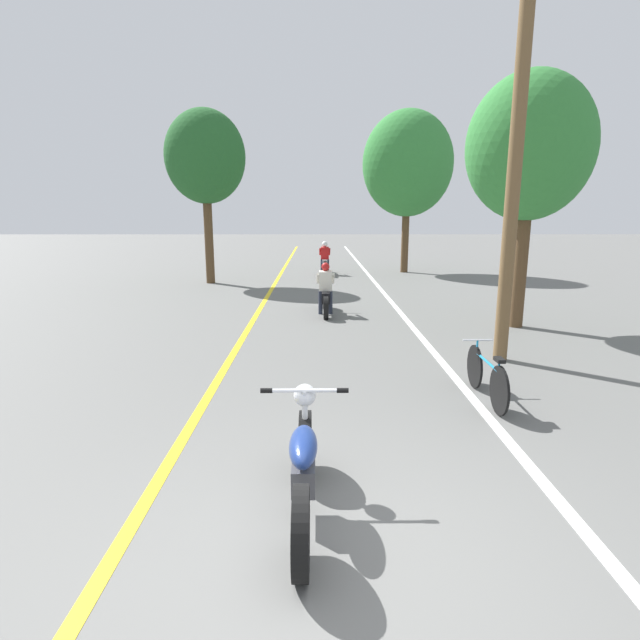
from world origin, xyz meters
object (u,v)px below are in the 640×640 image
object	(u,v)px
roadside_tree_left	(205,158)
motorcycle_foreground	(304,466)
roadside_tree_right_far	(408,164)
bicycle_parked	(486,376)
utility_pole	(516,152)
motorcycle_rider_far	(325,262)
motorcycle_rider_lead	(325,295)
roadside_tree_right_near	(530,148)

from	to	relation	value
roadside_tree_left	motorcycle_foreground	bearing A→B (deg)	-75.29
roadside_tree_right_far	motorcycle_foreground	xyz separation A→B (m)	(-4.04, -18.40, -4.21)
motorcycle_foreground	bicycle_parked	bearing A→B (deg)	47.42
utility_pole	motorcycle_rider_far	bearing A→B (deg)	102.91
roadside_tree_left	motorcycle_foreground	world-z (taller)	roadside_tree_left
utility_pole	motorcycle_foreground	xyz separation A→B (m)	(-3.42, -4.70, -3.13)
roadside_tree_right_far	roadside_tree_left	xyz separation A→B (m)	(-7.95, -3.48, -0.11)
motorcycle_foreground	motorcycle_rider_far	size ratio (longest dim) A/B	0.95
motorcycle_rider_lead	motorcycle_foreground	bearing A→B (deg)	-92.20
motorcycle_foreground	motorcycle_rider_lead	bearing A→B (deg)	87.80
roadside_tree_right_near	bicycle_parked	distance (m)	6.33
roadside_tree_right_near	motorcycle_rider_lead	bearing A→B (deg)	160.66
motorcycle_foreground	motorcycle_rider_lead	distance (m)	8.96
roadside_tree_right_near	roadside_tree_left	world-z (taller)	roadside_tree_left
roadside_tree_right_far	motorcycle_foreground	distance (m)	19.30
utility_pole	motorcycle_foreground	size ratio (longest dim) A/B	3.37
motorcycle_rider_lead	bicycle_parked	size ratio (longest dim) A/B	1.15
motorcycle_foreground	bicycle_parked	xyz separation A→B (m)	(2.50, 2.72, -0.10)
roadside_tree_left	motorcycle_rider_far	xyz separation A→B (m)	(4.38, 2.70, -4.02)
motorcycle_rider_lead	motorcycle_rider_far	xyz separation A→B (m)	(0.12, 8.67, 0.03)
roadside_tree_right_near	bicycle_parked	size ratio (longest dim) A/B	3.30
roadside_tree_right_near	roadside_tree_right_far	distance (m)	11.04
roadside_tree_right_far	bicycle_parked	size ratio (longest dim) A/B	4.08
roadside_tree_right_near	motorcycle_foreground	bearing A→B (deg)	-122.73
motorcycle_rider_far	bicycle_parked	xyz separation A→B (m)	(2.04, -14.90, -0.18)
bicycle_parked	motorcycle_rider_lead	bearing A→B (deg)	109.12
utility_pole	roadside_tree_left	world-z (taller)	utility_pole
utility_pole	motorcycle_rider_lead	size ratio (longest dim) A/B	3.57
roadside_tree_left	motorcycle_rider_far	size ratio (longest dim) A/B	2.86
roadside_tree_right_near	motorcycle_rider_far	distance (m)	11.60
roadside_tree_right_near	roadside_tree_right_far	size ratio (longest dim) A/B	0.81
utility_pole	roadside_tree_right_far	size ratio (longest dim) A/B	1.01
utility_pole	roadside_tree_right_far	bearing A→B (deg)	87.44
roadside_tree_right_far	motorcycle_rider_far	bearing A→B (deg)	-167.71
roadside_tree_right_far	roadside_tree_left	distance (m)	8.68
motorcycle_rider_far	roadside_tree_right_near	bearing A→B (deg)	-67.20
roadside_tree_right_near	motorcycle_rider_lead	size ratio (longest dim) A/B	2.86
motorcycle_foreground	roadside_tree_left	bearing A→B (deg)	104.71
roadside_tree_right_far	motorcycle_foreground	size ratio (longest dim) A/B	3.34
motorcycle_foreground	roadside_tree_right_far	bearing A→B (deg)	77.62
roadside_tree_right_near	roadside_tree_left	size ratio (longest dim) A/B	0.89
motorcycle_foreground	motorcycle_rider_lead	xyz separation A→B (m)	(0.34, 8.95, 0.06)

